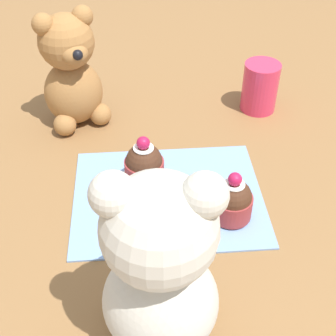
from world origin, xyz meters
name	(u,v)px	position (x,y,z in m)	size (l,w,h in m)	color
ground_plane	(168,197)	(0.00, 0.00, 0.00)	(4.00, 4.00, 0.00)	olive
knitted_placemat	(168,196)	(0.00, 0.00, 0.00)	(0.27, 0.22, 0.01)	#7A9ED1
teddy_bear_cream	(160,271)	(0.02, 0.21, 0.11)	(0.13, 0.13, 0.24)	beige
teddy_bear_tan	(71,72)	(0.14, -0.21, 0.10)	(0.13, 0.12, 0.20)	#A3703D
cupcake_near_cream_bear	(232,200)	(-0.08, 0.05, 0.03)	(0.06, 0.06, 0.07)	#993333
saucer_plate	(145,181)	(0.03, -0.03, 0.01)	(0.08, 0.08, 0.01)	silver
cupcake_near_tan_bear	(144,165)	(0.03, -0.03, 0.04)	(0.06, 0.06, 0.08)	#993333
juice_glass	(260,87)	(-0.18, -0.22, 0.04)	(0.06, 0.06, 0.09)	#DB3356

